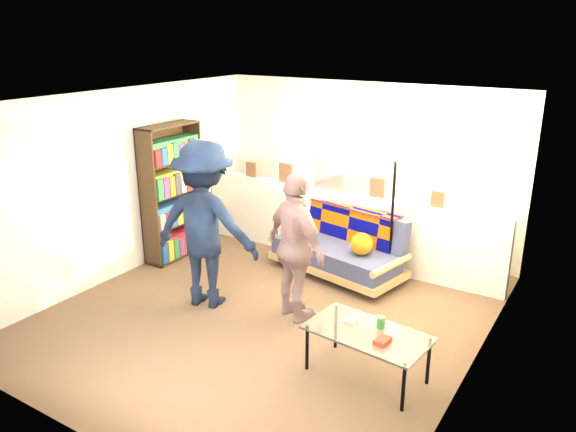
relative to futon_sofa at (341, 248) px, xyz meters
The scene contains 10 objects.
ground 1.46m from the futon_sofa, 97.84° to the right, with size 5.00×5.00×0.00m, color brown.
room_shell 1.62m from the futon_sofa, 101.71° to the right, with size 4.60×5.05×2.45m.
half_wall_ledge 0.47m from the futon_sofa, 115.90° to the left, with size 4.45×0.15×1.00m, color silver.
ledge_decor 1.00m from the futon_sofa, 138.00° to the left, with size 2.97×0.02×0.45m.
futon_sofa is the anchor object (origin of this frame).
bookshelf 2.43m from the futon_sofa, 162.95° to the right, with size 0.31×0.94×1.88m.
coffee_table 2.34m from the futon_sofa, 57.05° to the right, with size 1.17×0.73×0.58m.
floor_lamp 1.08m from the futon_sofa, ahead, with size 0.38×0.30×1.68m.
person_left 1.94m from the futon_sofa, 121.12° to the right, with size 1.25×0.72×1.94m, color black.
person_right 1.43m from the futon_sofa, 84.80° to the right, with size 0.98×0.41×1.68m, color #C57F85.
Camera 1 is at (3.23, -4.76, 3.09)m, focal length 35.00 mm.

